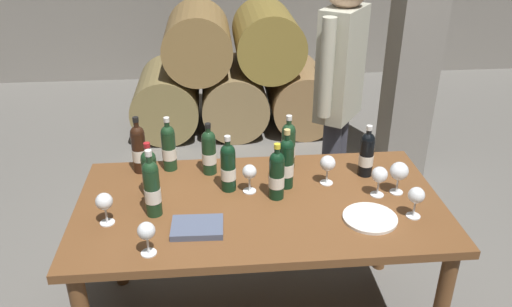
# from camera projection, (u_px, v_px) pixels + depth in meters

# --- Properties ---
(barrel_stack) EXTENTS (1.86, 0.90, 1.15)m
(barrel_stack) POSITION_uv_depth(u_px,v_px,m) (233.00, 74.00, 4.81)
(barrel_stack) COLOR olive
(barrel_stack) RESTS_ON ground_plane
(stone_pillar) EXTENTS (0.32, 0.32, 2.60)m
(stone_pillar) POSITION_uv_depth(u_px,v_px,m) (420.00, 9.00, 3.67)
(stone_pillar) COLOR gray
(stone_pillar) RESTS_ON ground_plane
(dining_table) EXTENTS (1.70, 0.90, 0.76)m
(dining_table) POSITION_uv_depth(u_px,v_px,m) (260.00, 218.00, 2.44)
(dining_table) COLOR brown
(dining_table) RESTS_ON ground_plane
(wine_bottle_0) EXTENTS (0.07, 0.07, 0.32)m
(wine_bottle_0) POSITION_uv_depth(u_px,v_px,m) (152.00, 188.00, 2.24)
(wine_bottle_0) COLOR #19381E
(wine_bottle_0) RESTS_ON dining_table
(wine_bottle_1) EXTENTS (0.07, 0.07, 0.27)m
(wine_bottle_1) POSITION_uv_depth(u_px,v_px,m) (367.00, 154.00, 2.57)
(wine_bottle_1) COLOR black
(wine_bottle_1) RESTS_ON dining_table
(wine_bottle_2) EXTENTS (0.07, 0.07, 0.28)m
(wine_bottle_2) POSITION_uv_depth(u_px,v_px,m) (228.00, 167.00, 2.44)
(wine_bottle_2) COLOR black
(wine_bottle_2) RESTS_ON dining_table
(wine_bottle_3) EXTENTS (0.07, 0.07, 0.28)m
(wine_bottle_3) POSITION_uv_depth(u_px,v_px,m) (150.00, 173.00, 2.39)
(wine_bottle_3) COLOR #19381E
(wine_bottle_3) RESTS_ON dining_table
(wine_bottle_4) EXTENTS (0.07, 0.07, 0.27)m
(wine_bottle_4) POSITION_uv_depth(u_px,v_px,m) (209.00, 152.00, 2.59)
(wine_bottle_4) COLOR #19381E
(wine_bottle_4) RESTS_ON dining_table
(wine_bottle_5) EXTENTS (0.07, 0.07, 0.28)m
(wine_bottle_5) POSITION_uv_depth(u_px,v_px,m) (277.00, 175.00, 2.38)
(wine_bottle_5) COLOR black
(wine_bottle_5) RESTS_ON dining_table
(wine_bottle_6) EXTENTS (0.07, 0.07, 0.30)m
(wine_bottle_6) POSITION_uv_depth(u_px,v_px,m) (139.00, 148.00, 2.60)
(wine_bottle_6) COLOR black
(wine_bottle_6) RESTS_ON dining_table
(wine_bottle_7) EXTENTS (0.07, 0.07, 0.31)m
(wine_bottle_7) POSITION_uv_depth(u_px,v_px,m) (286.00, 163.00, 2.46)
(wine_bottle_7) COLOR black
(wine_bottle_7) RESTS_ON dining_table
(wine_bottle_8) EXTENTS (0.07, 0.07, 0.29)m
(wine_bottle_8) POSITION_uv_depth(u_px,v_px,m) (288.00, 145.00, 2.65)
(wine_bottle_8) COLOR #19381E
(wine_bottle_8) RESTS_ON dining_table
(wine_bottle_9) EXTENTS (0.07, 0.07, 0.29)m
(wine_bottle_9) POSITION_uv_depth(u_px,v_px,m) (169.00, 147.00, 2.62)
(wine_bottle_9) COLOR #19381E
(wine_bottle_9) RESTS_ON dining_table
(wine_glass_0) EXTENTS (0.07, 0.07, 0.15)m
(wine_glass_0) POSITION_uv_depth(u_px,v_px,m) (104.00, 203.00, 2.19)
(wine_glass_0) COLOR white
(wine_glass_0) RESTS_ON dining_table
(wine_glass_1) EXTENTS (0.07, 0.07, 0.14)m
(wine_glass_1) POSITION_uv_depth(u_px,v_px,m) (249.00, 173.00, 2.43)
(wine_glass_1) COLOR white
(wine_glass_1) RESTS_ON dining_table
(wine_glass_2) EXTENTS (0.08, 0.08, 0.15)m
(wine_glass_2) POSITION_uv_depth(u_px,v_px,m) (379.00, 176.00, 2.40)
(wine_glass_2) COLOR white
(wine_glass_2) RESTS_ON dining_table
(wine_glass_3) EXTENTS (0.08, 0.08, 0.15)m
(wine_glass_3) POSITION_uv_depth(u_px,v_px,m) (328.00, 164.00, 2.50)
(wine_glass_3) COLOR white
(wine_glass_3) RESTS_ON dining_table
(wine_glass_4) EXTENTS (0.07, 0.07, 0.15)m
(wine_glass_4) POSITION_uv_depth(u_px,v_px,m) (416.00, 196.00, 2.24)
(wine_glass_4) COLOR white
(wine_glass_4) RESTS_ON dining_table
(wine_glass_5) EXTENTS (0.09, 0.09, 0.16)m
(wine_glass_5) POSITION_uv_depth(u_px,v_px,m) (399.00, 172.00, 2.42)
(wine_glass_5) COLOR white
(wine_glass_5) RESTS_ON dining_table
(wine_glass_6) EXTENTS (0.07, 0.07, 0.15)m
(wine_glass_6) POSITION_uv_depth(u_px,v_px,m) (146.00, 232.00, 2.01)
(wine_glass_6) COLOR white
(wine_glass_6) RESTS_ON dining_table
(tasting_notebook) EXTENTS (0.23, 0.17, 0.03)m
(tasting_notebook) POSITION_uv_depth(u_px,v_px,m) (197.00, 227.00, 2.19)
(tasting_notebook) COLOR #4C5670
(tasting_notebook) RESTS_ON dining_table
(serving_plate) EXTENTS (0.24, 0.24, 0.01)m
(serving_plate) POSITION_uv_depth(u_px,v_px,m) (370.00, 218.00, 2.26)
(serving_plate) COLOR white
(serving_plate) RESTS_ON dining_table
(sommelier_presenting) EXTENTS (0.33, 0.42, 1.72)m
(sommelier_presenting) POSITION_uv_depth(u_px,v_px,m) (339.00, 86.00, 2.97)
(sommelier_presenting) COLOR #383842
(sommelier_presenting) RESTS_ON ground_plane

